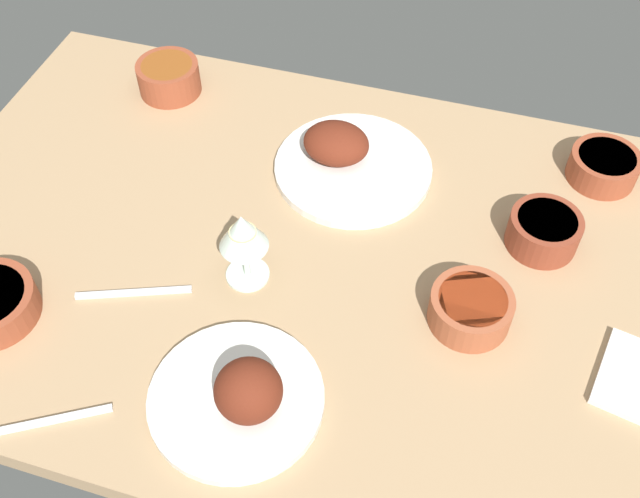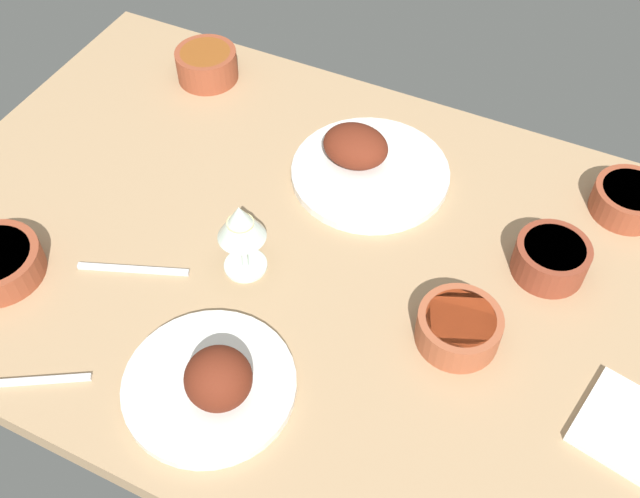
% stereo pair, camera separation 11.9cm
% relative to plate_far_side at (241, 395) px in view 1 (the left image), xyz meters
% --- Properties ---
extents(dining_table, '(1.40, 0.90, 0.04)m').
position_rel_plate_far_side_xyz_m(dining_table, '(-0.03, -0.29, -0.05)').
color(dining_table, tan).
rests_on(dining_table, ground).
extents(plate_far_side, '(0.25, 0.25, 0.10)m').
position_rel_plate_far_side_xyz_m(plate_far_side, '(0.00, 0.00, 0.00)').
color(plate_far_side, silver).
rests_on(plate_far_side, dining_table).
extents(plate_center_main, '(0.28, 0.28, 0.08)m').
position_rel_plate_far_side_xyz_m(plate_center_main, '(-0.01, -0.50, -0.01)').
color(plate_center_main, silver).
rests_on(plate_center_main, dining_table).
extents(bowl_sauce, '(0.13, 0.13, 0.05)m').
position_rel_plate_far_side_xyz_m(bowl_sauce, '(-0.28, -0.23, 0.00)').
color(bowl_sauce, '#A35133').
rests_on(bowl_sauce, dining_table).
extents(bowl_potatoes, '(0.12, 0.12, 0.05)m').
position_rel_plate_far_side_xyz_m(bowl_potatoes, '(-0.45, -0.61, -0.00)').
color(bowl_potatoes, brown).
rests_on(bowl_potatoes, dining_table).
extents(bowl_soup, '(0.12, 0.12, 0.06)m').
position_rel_plate_far_side_xyz_m(bowl_soup, '(0.38, -0.61, 0.01)').
color(bowl_soup, brown).
rests_on(bowl_soup, dining_table).
extents(bowl_pasta, '(0.12, 0.12, 0.06)m').
position_rel_plate_far_side_xyz_m(bowl_pasta, '(-0.37, -0.42, 0.00)').
color(bowl_pasta, brown).
rests_on(bowl_pasta, dining_table).
extents(wine_glass, '(0.08, 0.08, 0.14)m').
position_rel_plate_far_side_xyz_m(wine_glass, '(0.07, -0.22, 0.07)').
color(wine_glass, silver).
rests_on(wine_glass, dining_table).
extents(fork_loose, '(0.17, 0.07, 0.01)m').
position_rel_plate_far_side_xyz_m(fork_loose, '(0.23, -0.13, -0.02)').
color(fork_loose, silver).
rests_on(fork_loose, dining_table).
extents(spoon_loose, '(0.16, 0.10, 0.01)m').
position_rel_plate_far_side_xyz_m(spoon_loose, '(0.25, 0.10, -0.02)').
color(spoon_loose, silver).
rests_on(spoon_loose, dining_table).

